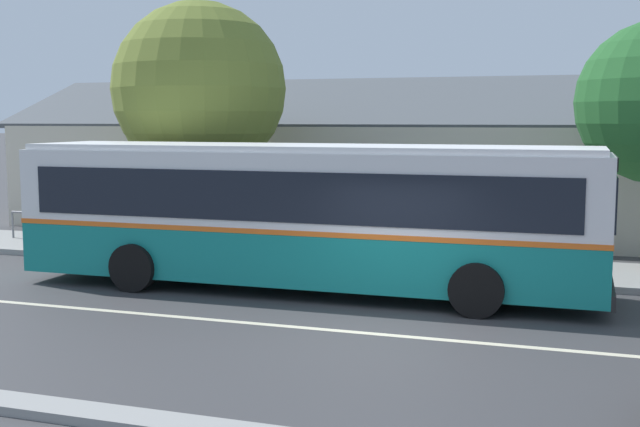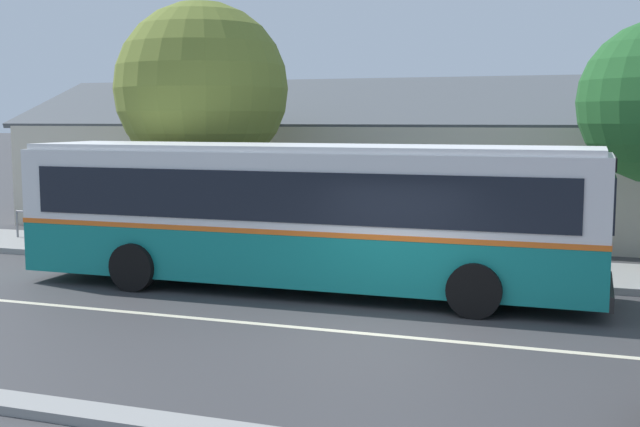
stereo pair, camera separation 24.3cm
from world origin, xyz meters
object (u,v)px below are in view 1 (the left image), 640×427
Objects in this scene: bench_by_building at (129,232)px; bike_rack at (29,220)px; bench_down_street at (253,241)px; street_tree_secondary at (195,95)px; transit_bus at (304,212)px.

bike_rack is at bearing 171.30° from bench_by_building.
bench_by_building reaches higher than bike_rack.
bike_rack is (-3.63, 0.56, 0.11)m from bench_by_building.
bench_down_street is 7.34m from bike_rack.
bench_down_street is 4.36m from street_tree_secondary.
bench_down_street is at bearing 131.69° from transit_bus.
transit_bus is 10.15m from bike_rack.
bench_by_building is 3.67m from bike_rack.
bench_by_building and bench_down_street have the same top height.
bench_down_street is (-2.24, 2.52, -1.07)m from transit_bus.
bike_rack is (-9.53, 3.36, -0.95)m from transit_bus.
bench_by_building is 4.01m from street_tree_secondary.
bench_by_building is 1.16× the size of bench_down_street.
transit_bus reaches higher than bench_down_street.
street_tree_secondary is 5.70× the size of bike_rack.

